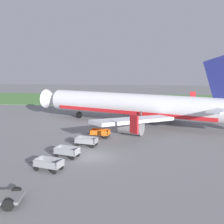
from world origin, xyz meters
TOP-DOWN VIEW (x-y plane):
  - ground_plane at (0.00, 0.00)m, footprint 220.00×220.00m
  - grass_strip at (0.00, 49.77)m, footprint 220.00×28.00m
  - airplane at (4.51, 16.43)m, footprint 36.23×29.53m
  - baggage_cart_nearest at (-3.12, -4.25)m, footprint 3.62×2.03m
  - baggage_cart_second_in_row at (-2.45, -0.57)m, footprint 3.62×1.98m
  - baggage_cart_third_in_row at (-1.27, 3.54)m, footprint 3.63×1.84m
  - baggage_cart_fourth_in_row at (-0.28, 7.58)m, footprint 3.62×1.73m

SIDE VIEW (x-z plane):
  - ground_plane at x=0.00m, z-range 0.00..0.00m
  - grass_strip at x=0.00m, z-range 0.00..0.06m
  - baggage_cart_nearest at x=-3.12m, z-range 0.07..1.14m
  - baggage_cart_second_in_row at x=-2.45m, z-range 0.07..1.14m
  - baggage_cart_third_in_row at x=-1.27m, z-range 0.07..1.14m
  - baggage_cart_fourth_in_row at x=-0.28m, z-range 0.07..1.14m
  - airplane at x=4.51m, z-range -2.62..8.72m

